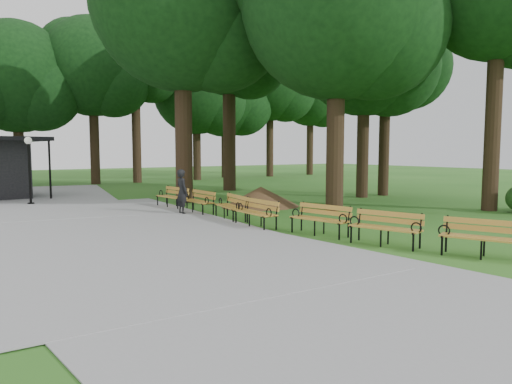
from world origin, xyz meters
TOP-DOWN VIEW (x-y plane):
  - ground at (0.00, 0.00)m, footprint 100.00×100.00m
  - path at (-4.00, 3.00)m, footprint 12.00×38.00m
  - person at (-0.71, 5.00)m, footprint 0.42×0.63m
  - lamp_post at (-4.95, 11.45)m, footprint 0.32×0.32m
  - dirt_mound at (3.08, 5.29)m, footprint 2.90×2.90m
  - bench_0 at (1.80, -5.29)m, footprint 1.32×2.00m
  - bench_1 at (1.05, -3.14)m, footprint 1.15×2.00m
  - bench_2 at (0.69, -1.09)m, footprint 1.02×1.99m
  - bench_3 at (-0.06, 1.07)m, footprint 0.67×1.91m
  - bench_4 at (0.12, 2.89)m, footprint 0.93×1.98m
  - bench_5 at (-0.06, 5.01)m, footprint 0.65×1.90m
  - bench_6 at (-0.20, 7.10)m, footprint 0.85×1.96m
  - lawn_tree_0 at (4.86, 2.69)m, footprint 7.50×7.50m
  - lawn_tree_1 at (9.59, 5.66)m, footprint 6.51×6.51m
  - lawn_tree_2 at (1.15, 8.74)m, footprint 8.12×8.12m
  - lawn_tree_4 at (6.15, 13.06)m, footprint 6.11×6.11m
  - lawn_tree_5 at (11.32, 5.78)m, footprint 5.87×5.87m
  - tree_backdrop at (7.17, 23.43)m, footprint 36.16×9.20m

SIDE VIEW (x-z plane):
  - ground at x=0.00m, z-range 0.00..0.00m
  - path at x=-4.00m, z-range 0.00..0.06m
  - dirt_mound at x=3.08m, z-range 0.00..0.85m
  - bench_0 at x=1.80m, z-range 0.00..0.88m
  - bench_1 at x=1.05m, z-range 0.00..0.88m
  - bench_2 at x=0.69m, z-range 0.00..0.88m
  - bench_3 at x=-0.06m, z-range 0.00..0.88m
  - bench_4 at x=0.12m, z-range 0.00..0.88m
  - bench_5 at x=-0.06m, z-range 0.00..0.88m
  - bench_6 at x=-0.20m, z-range 0.00..0.88m
  - person at x=-0.71m, z-range 0.00..1.69m
  - lamp_post at x=-4.95m, z-range 0.67..3.64m
  - lawn_tree_1 at x=9.59m, z-range 2.01..12.62m
  - lawn_tree_5 at x=11.32m, z-range 2.26..12.74m
  - lawn_tree_0 at x=4.86m, z-range 2.14..13.99m
  - tree_backdrop at x=7.17m, z-range 0.00..16.50m
  - lawn_tree_4 at x=6.15m, z-range 2.71..14.43m
  - lawn_tree_2 at x=1.15m, z-range 2.46..15.61m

